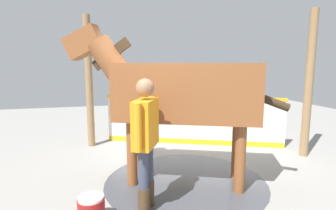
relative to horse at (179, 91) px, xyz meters
name	(u,v)px	position (x,y,z in m)	size (l,w,h in m)	color
ground_plane	(188,174)	(0.25, 0.25, -1.46)	(16.00, 16.00, 0.02)	gray
wet_patch	(185,181)	(0.11, -0.05, -1.45)	(2.58, 2.58, 0.00)	#42444C
barrier_wall	(193,122)	(0.91, 1.85, -0.93)	(3.81, 1.67, 1.12)	white
roof_post_near	(89,82)	(-1.39, 2.31, 0.01)	(0.16, 0.16, 2.92)	olive
roof_post_far	(309,85)	(2.84, 0.52, 0.01)	(0.16, 0.16, 2.92)	olive
horse	(179,91)	(0.00, 0.00, 0.00)	(3.26, 1.69, 2.48)	brown
handler	(146,136)	(-0.64, -0.70, -0.47)	(0.42, 0.62, 1.70)	#47331E
wash_bucket	(91,210)	(-1.33, -0.84, -1.29)	(0.32, 0.32, 0.32)	maroon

